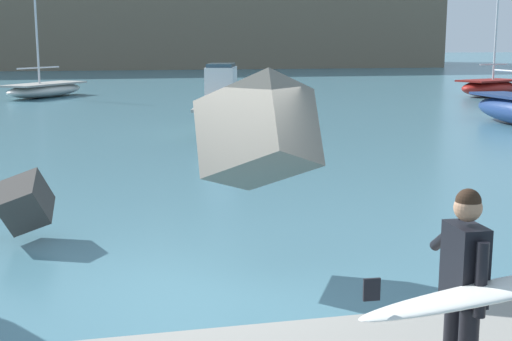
{
  "coord_description": "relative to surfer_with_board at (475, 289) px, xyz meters",
  "views": [
    {
      "loc": [
        -1.39,
        -8.27,
        3.07
      ],
      "look_at": [
        0.62,
        0.5,
        1.4
      ],
      "focal_mm": 48.34,
      "sensor_mm": 36.0,
      "label": 1
    }
  ],
  "objects": [
    {
      "name": "boat_near_right",
      "position": [
        1.58,
        19.33,
        -0.52
      ],
      "size": [
        3.22,
        6.52,
        2.38
      ],
      "color": "beige",
      "rests_on": "ground"
    },
    {
      "name": "surfer_with_board",
      "position": [
        0.0,
        0.0,
        0.0
      ],
      "size": [
        2.1,
        1.19,
        1.78
      ],
      "color": "black",
      "rests_on": "walkway_path"
    },
    {
      "name": "boat_near_centre",
      "position": [
        19.64,
        31.91,
        -0.74
      ],
      "size": [
        4.59,
        3.38,
        5.62
      ],
      "color": "maroon",
      "rests_on": "ground"
    },
    {
      "name": "breakwater_jetty",
      "position": [
        -0.95,
        4.61,
        -0.08
      ],
      "size": [
        31.17,
        6.47,
        2.93
      ],
      "color": "slate",
      "rests_on": "ground"
    },
    {
      "name": "ground_plane",
      "position": [
        -1.27,
        3.9,
        -1.28
      ],
      "size": [
        400.0,
        400.0,
        0.0
      ],
      "primitive_type": "plane",
      "color": "#42707F"
    },
    {
      "name": "boat_mid_left",
      "position": [
        -5.59,
        37.01,
        -0.82
      ],
      "size": [
        5.09,
        6.18,
        6.44
      ],
      "color": "beige",
      "rests_on": "ground"
    }
  ]
}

